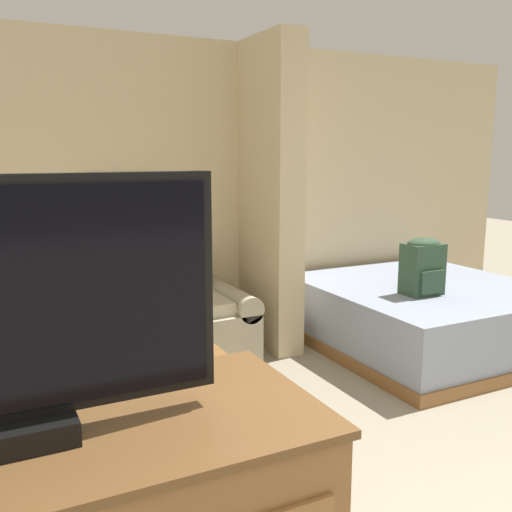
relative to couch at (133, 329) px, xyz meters
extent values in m
cube|color=#CCB78E|center=(0.76, 0.48, 0.98)|extent=(6.98, 0.12, 2.60)
cube|color=#70644E|center=(0.76, 0.41, -0.29)|extent=(6.98, 0.02, 0.06)
cube|color=brown|center=(0.00, 0.40, 0.99)|extent=(0.49, 0.02, 0.35)
cube|color=gray|center=(0.00, 0.39, 0.99)|extent=(0.42, 0.01, 0.28)
cube|color=#CCB78E|center=(1.22, 0.04, 0.98)|extent=(0.24, 0.77, 2.60)
cube|color=tan|center=(0.00, -0.04, -0.10)|extent=(1.43, 0.84, 0.43)
cube|color=tan|center=(0.00, 0.28, 0.33)|extent=(1.43, 0.20, 0.43)
cube|color=tan|center=(-0.81, -0.04, -0.10)|extent=(0.19, 0.84, 0.43)
cylinder|color=tan|center=(-0.81, -0.04, 0.16)|extent=(0.21, 0.84, 0.21)
cube|color=tan|center=(0.81, -0.04, -0.10)|extent=(0.19, 0.84, 0.43)
cylinder|color=tan|center=(0.81, -0.04, 0.16)|extent=(0.21, 0.84, 0.21)
cube|color=#BAAF94|center=(-0.36, -0.09, 0.17)|extent=(0.70, 0.60, 0.10)
cube|color=#BAAF94|center=(0.36, -0.09, 0.17)|extent=(0.70, 0.60, 0.10)
cube|color=brown|center=(0.00, -1.05, 0.10)|extent=(0.62, 0.48, 0.04)
cylinder|color=brown|center=(-0.28, -1.25, -0.12)|extent=(0.04, 0.04, 0.40)
cylinder|color=brown|center=(0.27, -1.25, -0.12)|extent=(0.04, 0.04, 0.40)
cylinder|color=brown|center=(-0.28, -0.86, -0.12)|extent=(0.04, 0.04, 0.40)
cylinder|color=brown|center=(0.27, -0.86, -0.12)|extent=(0.04, 0.04, 0.40)
cylinder|color=brown|center=(-0.88, -0.27, -0.04)|extent=(0.04, 0.04, 0.56)
cylinder|color=brown|center=(-0.88, 0.13, -0.04)|extent=(0.04, 0.04, 0.56)
cube|color=brown|center=(-1.01, -3.08, 0.78)|extent=(1.29, 0.53, 0.02)
cube|color=black|center=(-1.01, -3.08, 0.82)|extent=(0.24, 0.16, 0.05)
cube|color=black|center=(-1.01, -3.08, 1.08)|extent=(0.84, 0.04, 0.47)
cube|color=black|center=(-1.01, -3.11, 1.08)|extent=(0.80, 0.01, 0.43)
cube|color=brown|center=(2.40, -0.61, -0.27)|extent=(1.84, 1.94, 0.10)
cube|color=#8993A8|center=(2.40, -0.61, 0.01)|extent=(1.80, 1.90, 0.45)
cube|color=white|center=(2.40, 0.12, 0.18)|extent=(1.68, 0.36, 0.10)
cube|color=#2D4733|center=(2.12, -0.84, 0.43)|extent=(0.31, 0.21, 0.41)
cube|color=#2D4733|center=(2.12, -0.96, 0.35)|extent=(0.23, 0.03, 0.18)
ellipsoid|color=#2D4733|center=(2.12, -0.84, 0.64)|extent=(0.29, 0.20, 0.10)
camera|label=1|loc=(-1.05, -4.22, 1.35)|focal=40.00mm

